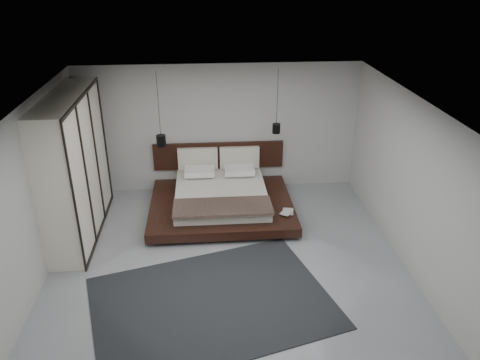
{
  "coord_description": "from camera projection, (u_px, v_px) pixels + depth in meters",
  "views": [
    {
      "loc": [
        -0.33,
        -6.62,
        4.73
      ],
      "look_at": [
        0.3,
        1.2,
        1.01
      ],
      "focal_mm": 35.0,
      "sensor_mm": 36.0,
      "label": 1
    }
  ],
  "objects": [
    {
      "name": "wall_left",
      "position": [
        33.0,
        198.0,
        7.19
      ],
      "size": [
        0.0,
        6.0,
        6.0
      ],
      "primitive_type": "plane",
      "rotation": [
        1.57,
        0.0,
        1.57
      ],
      "color": "#B1B1AE",
      "rests_on": "floor"
    },
    {
      "name": "lattice_screen",
      "position": [
        75.0,
        146.0,
        9.45
      ],
      "size": [
        0.05,
        0.9,
        2.6
      ],
      "primitive_type": "cube",
      "color": "black",
      "rests_on": "floor"
    },
    {
      "name": "book_lower",
      "position": [
        283.0,
        211.0,
        9.09
      ],
      "size": [
        0.25,
        0.31,
        0.03
      ],
      "primitive_type": "imported",
      "rotation": [
        0.0,
        0.0,
        -0.19
      ],
      "color": "#99724C",
      "rests_on": "bed"
    },
    {
      "name": "wall_back",
      "position": [
        220.0,
        129.0,
        10.11
      ],
      "size": [
        6.0,
        0.0,
        6.0
      ],
      "primitive_type": "plane",
      "rotation": [
        1.57,
        0.0,
        0.0
      ],
      "color": "#B1B1AE",
      "rests_on": "floor"
    },
    {
      "name": "pendant_right",
      "position": [
        276.0,
        128.0,
        9.53
      ],
      "size": [
        0.16,
        0.16,
        1.31
      ],
      "color": "black",
      "rests_on": "ceiling"
    },
    {
      "name": "wall_front",
      "position": [
        244.0,
        324.0,
        4.71
      ],
      "size": [
        6.0,
        0.0,
        6.0
      ],
      "primitive_type": "plane",
      "rotation": [
        -1.57,
        0.0,
        0.0
      ],
      "color": "#B1B1AE",
      "rests_on": "floor"
    },
    {
      "name": "wall_right",
      "position": [
        411.0,
        184.0,
        7.63
      ],
      "size": [
        0.0,
        6.0,
        6.0
      ],
      "primitive_type": "plane",
      "rotation": [
        1.57,
        0.0,
        -1.57
      ],
      "color": "#B1B1AE",
      "rests_on": "floor"
    },
    {
      "name": "wardrobe",
      "position": [
        74.0,
        167.0,
        8.42
      ],
      "size": [
        0.63,
        2.69,
        2.64
      ],
      "color": "white",
      "rests_on": "floor"
    },
    {
      "name": "pendant_left",
      "position": [
        161.0,
        140.0,
        9.45
      ],
      "size": [
        0.19,
        0.19,
        1.52
      ],
      "color": "black",
      "rests_on": "ceiling"
    },
    {
      "name": "rug",
      "position": [
        212.0,
        302.0,
        7.09
      ],
      "size": [
        4.06,
        3.37,
        0.02
      ],
      "primitive_type": "cube",
      "rotation": [
        0.0,
        0.0,
        0.28
      ],
      "color": "black",
      "rests_on": "floor"
    },
    {
      "name": "bed",
      "position": [
        221.0,
        197.0,
        9.6
      ],
      "size": [
        2.86,
        2.42,
        1.09
      ],
      "color": "black",
      "rests_on": "floor"
    },
    {
      "name": "book_upper",
      "position": [
        282.0,
        211.0,
        9.05
      ],
      "size": [
        0.3,
        0.32,
        0.02
      ],
      "primitive_type": "imported",
      "rotation": [
        0.0,
        0.0,
        -0.59
      ],
      "color": "#99724C",
      "rests_on": "book_lower"
    },
    {
      "name": "ceiling",
      "position": [
        226.0,
        105.0,
        6.81
      ],
      "size": [
        6.0,
        6.0,
        0.0
      ],
      "primitive_type": "plane",
      "rotation": [
        3.14,
        0.0,
        0.0
      ],
      "color": "white",
      "rests_on": "wall_back"
    },
    {
      "name": "floor",
      "position": [
        228.0,
        263.0,
        8.01
      ],
      "size": [
        6.0,
        6.0,
        0.0
      ],
      "primitive_type": "plane",
      "color": "#97999F",
      "rests_on": "ground"
    }
  ]
}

